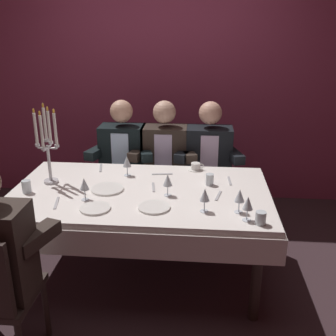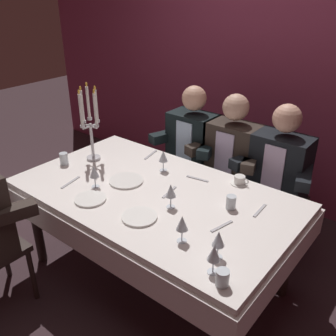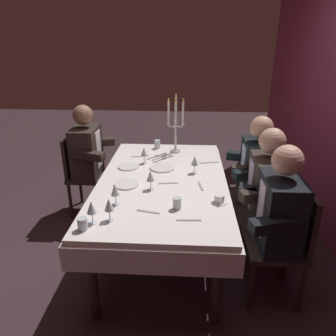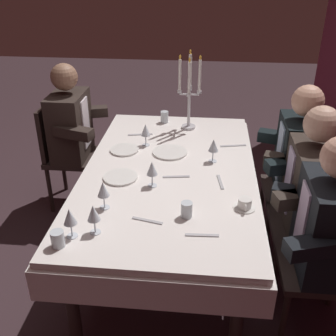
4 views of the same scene
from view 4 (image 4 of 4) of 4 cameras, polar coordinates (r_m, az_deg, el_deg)
name	(u,v)px [view 4 (image 4 of 4)]	position (r m, az deg, el deg)	size (l,w,h in m)	color
ground_plane	(169,258)	(3.06, 0.10, -12.48)	(12.00, 12.00, 0.00)	#38262B
dining_table	(169,185)	(2.70, 0.11, -2.45)	(1.94, 1.14, 0.74)	white
candelabra	(189,92)	(3.17, 3.01, 10.57)	(0.19, 0.19, 0.62)	silver
dinner_plate_0	(120,177)	(2.56, -6.69, -1.28)	(0.22, 0.22, 0.01)	white
dinner_plate_1	(170,152)	(2.85, 0.27, 2.23)	(0.24, 0.24, 0.01)	white
dinner_plate_2	(125,150)	(2.90, -6.12, 2.55)	(0.21, 0.21, 0.01)	white
wine_glass_0	(152,169)	(2.41, -2.27, -0.12)	(0.07, 0.07, 0.16)	silver
wine_glass_1	(93,213)	(2.05, -10.42, -6.29)	(0.07, 0.07, 0.16)	silver
wine_glass_2	(70,217)	(2.05, -13.62, -6.76)	(0.07, 0.07, 0.16)	silver
wine_glass_3	(103,190)	(2.23, -9.08, -3.07)	(0.07, 0.07, 0.16)	silver
wine_glass_4	(213,146)	(2.71, 6.40, 3.09)	(0.07, 0.07, 0.16)	silver
wine_glass_5	(146,131)	(2.93, -3.17, 5.24)	(0.07, 0.07, 0.16)	silver
water_tumbler_0	(187,210)	(2.17, 2.63, -5.87)	(0.06, 0.06, 0.09)	silver
water_tumbler_1	(165,117)	(3.37, -0.49, 7.19)	(0.06, 0.06, 0.09)	silver
water_tumbler_2	(58,239)	(2.04, -15.23, -9.59)	(0.07, 0.07, 0.08)	silver
coffee_cup_0	(245,204)	(2.28, 10.71, -5.00)	(0.13, 0.12, 0.06)	white
knife_0	(233,146)	(3.00, 9.14, 3.11)	(0.19, 0.02, 0.01)	#B7B7BC
fork_1	(147,220)	(2.16, -2.93, -7.37)	(0.17, 0.02, 0.01)	#B7B7BC
fork_2	(220,182)	(2.52, 7.35, -1.95)	(0.17, 0.02, 0.01)	#B7B7BC
knife_3	(140,134)	(3.15, -3.92, 4.72)	(0.19, 0.02, 0.01)	#B7B7BC
fork_4	(176,177)	(2.55, 1.16, -1.23)	(0.17, 0.02, 0.01)	#B7B7BC
fork_5	(202,235)	(2.07, 4.80, -9.38)	(0.17, 0.02, 0.01)	#B7B7BC
seated_diner_0	(69,125)	(3.44, -13.68, 5.89)	(0.63, 0.48, 1.24)	#2F2420
seated_diner_1	(299,156)	(2.97, 17.96, 1.63)	(0.63, 0.48, 1.24)	#2F2420
seated_diner_2	(311,185)	(2.63, 19.48, -2.25)	(0.63, 0.48, 1.24)	#2F2420
seated_diner_3	(328,226)	(2.29, 21.57, -7.55)	(0.63, 0.48, 1.24)	#2F2420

